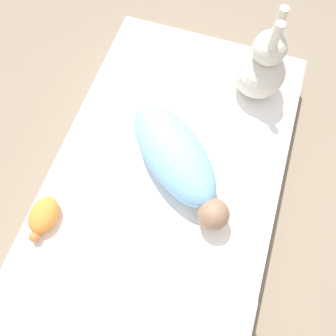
% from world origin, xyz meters
% --- Properties ---
extents(ground_plane, '(12.00, 12.00, 0.00)m').
position_xyz_m(ground_plane, '(0.00, 0.00, 0.00)').
color(ground_plane, '#7A6B56').
extents(bed_mattress, '(1.48, 0.85, 0.18)m').
position_xyz_m(bed_mattress, '(0.00, 0.00, 0.09)').
color(bed_mattress, white).
rests_on(bed_mattress, ground_plane).
extents(swaddled_baby, '(0.45, 0.49, 0.18)m').
position_xyz_m(swaddled_baby, '(-0.08, 0.03, 0.26)').
color(swaddled_baby, '#7FB7E5').
rests_on(swaddled_baby, bed_mattress).
extents(pillow, '(0.31, 0.39, 0.10)m').
position_xyz_m(pillow, '(0.46, 0.21, 0.23)').
color(pillow, white).
rests_on(pillow, bed_mattress).
extents(bunny_plush, '(0.20, 0.20, 0.38)m').
position_xyz_m(bunny_plush, '(-0.52, 0.23, 0.31)').
color(bunny_plush, beige).
rests_on(bunny_plush, bed_mattress).
extents(turtle_plush, '(0.16, 0.10, 0.07)m').
position_xyz_m(turtle_plush, '(0.26, -0.35, 0.21)').
color(turtle_plush, orange).
rests_on(turtle_plush, bed_mattress).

